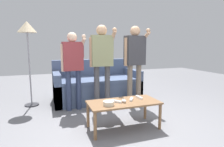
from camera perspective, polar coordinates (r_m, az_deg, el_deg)
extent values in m
plane|color=slate|center=(3.06, 5.48, -15.07)|extent=(12.00, 12.00, 0.00)
cube|color=#475675|center=(4.28, -4.73, -5.00)|extent=(1.87, 0.95, 0.45)
cube|color=#4D5D7E|center=(4.16, -4.51, -1.81)|extent=(1.59, 0.83, 0.06)
cube|color=#475675|center=(4.57, -6.03, 1.52)|extent=(1.87, 0.18, 0.44)
cube|color=#475675|center=(4.13, -16.44, -4.27)|extent=(0.14, 0.95, 0.67)
cube|color=#475675|center=(4.55, 5.83, -2.81)|extent=(0.14, 0.95, 0.67)
cube|color=brown|center=(2.79, 3.54, -8.78)|extent=(1.04, 0.50, 0.03)
cylinder|color=brown|center=(2.52, -5.15, -15.65)|extent=(0.04, 0.04, 0.38)
cylinder|color=brown|center=(2.90, 14.38, -12.59)|extent=(0.04, 0.04, 0.38)
cylinder|color=brown|center=(2.91, -7.32, -12.30)|extent=(0.04, 0.04, 0.38)
cylinder|color=brown|center=(3.25, 10.07, -10.16)|extent=(0.04, 0.04, 0.38)
cylinder|color=beige|center=(2.61, -1.06, -9.04)|extent=(0.15, 0.15, 0.06)
ellipsoid|color=white|center=(2.74, 3.66, -8.31)|extent=(0.06, 0.09, 0.05)
cylinder|color=#4C4C51|center=(2.75, 3.57, -7.70)|extent=(0.02, 0.02, 0.01)
cylinder|color=#2D2D33|center=(4.26, -23.19, -8.73)|extent=(0.28, 0.28, 0.02)
cylinder|color=gray|center=(4.11, -23.78, 1.14)|extent=(0.03, 0.03, 1.45)
cone|color=#C1AD89|center=(4.10, -24.49, 12.81)|extent=(0.37, 0.37, 0.22)
cylinder|color=#2D3856|center=(3.62, -13.06, -5.14)|extent=(0.10, 0.10, 0.76)
cylinder|color=#2D3856|center=(3.66, -10.12, -4.90)|extent=(0.10, 0.10, 0.76)
cube|color=brown|center=(3.55, -11.89, 5.16)|extent=(0.38, 0.22, 0.53)
sphere|color=beige|center=(3.55, -12.06, 10.73)|extent=(0.18, 0.18, 0.18)
cylinder|color=beige|center=(3.51, -14.78, 4.64)|extent=(0.07, 0.07, 0.50)
cylinder|color=brown|center=(3.59, -9.09, 6.87)|extent=(0.07, 0.07, 0.25)
cylinder|color=beige|center=(3.52, -8.85, 9.35)|extent=(0.08, 0.24, 0.19)
sphere|color=beige|center=(3.46, -8.57, 11.08)|extent=(0.07, 0.07, 0.07)
cylinder|color=#47474C|center=(3.62, -4.65, -4.35)|extent=(0.10, 0.10, 0.84)
cylinder|color=#47474C|center=(3.67, -1.43, -4.17)|extent=(0.10, 0.10, 0.84)
cube|color=gray|center=(3.55, -3.12, 6.92)|extent=(0.41, 0.23, 0.58)
sphere|color=tan|center=(3.56, -3.17, 12.99)|extent=(0.20, 0.20, 0.20)
cylinder|color=tan|center=(3.52, -6.30, 6.44)|extent=(0.07, 0.07, 0.54)
cylinder|color=gray|center=(3.60, -0.01, 8.70)|extent=(0.07, 0.07, 0.27)
cylinder|color=tan|center=(3.53, 0.37, 11.33)|extent=(0.08, 0.26, 0.22)
sphere|color=tan|center=(3.45, 0.77, 13.17)|extent=(0.08, 0.08, 0.08)
cylinder|color=#756656|center=(3.82, 5.43, -3.70)|extent=(0.10, 0.10, 0.84)
cylinder|color=#756656|center=(3.93, 8.05, -3.39)|extent=(0.10, 0.10, 0.84)
cube|color=#38383D|center=(3.79, 6.94, 6.98)|extent=(0.42, 0.25, 0.58)
sphere|color=tan|center=(3.80, 7.05, 12.68)|extent=(0.20, 0.20, 0.20)
cylinder|color=tan|center=(3.68, 4.32, 6.57)|extent=(0.07, 0.07, 0.54)
cylinder|color=#38383D|center=(3.90, 9.46, 8.58)|extent=(0.07, 0.07, 0.27)
cylinder|color=tan|center=(3.84, 10.21, 11.04)|extent=(0.09, 0.27, 0.21)
sphere|color=tan|center=(3.78, 10.96, 12.76)|extent=(0.08, 0.08, 0.08)
cube|color=white|center=(2.87, 5.92, -7.77)|extent=(0.11, 0.14, 0.03)
cylinder|color=silver|center=(2.89, 6.01, -7.30)|extent=(0.01, 0.01, 0.00)
cube|color=silver|center=(2.82, 5.80, -7.68)|extent=(0.02, 0.02, 0.00)
cube|color=white|center=(2.75, 1.31, -8.45)|extent=(0.13, 0.15, 0.03)
cylinder|color=silver|center=(2.76, 0.78, -8.03)|extent=(0.01, 0.01, 0.00)
cube|color=silver|center=(2.72, 2.21, -8.27)|extent=(0.02, 0.02, 0.00)
cube|color=white|center=(2.98, 8.23, -7.19)|extent=(0.04, 0.16, 0.03)
cylinder|color=silver|center=(3.00, 7.95, -6.74)|extent=(0.01, 0.01, 0.00)
cube|color=silver|center=(2.93, 8.72, -7.10)|extent=(0.02, 0.02, 0.00)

